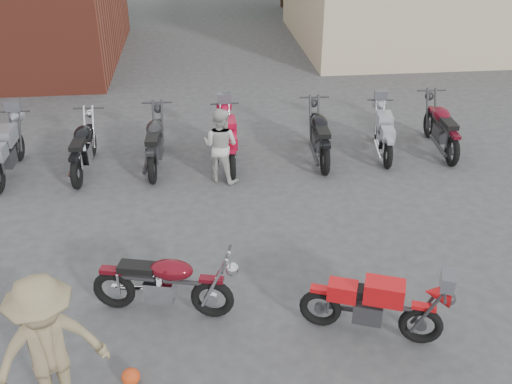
{
  "coord_description": "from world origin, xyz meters",
  "views": [
    {
      "loc": [
        -0.39,
        -6.12,
        5.48
      ],
      "look_at": [
        0.49,
        2.12,
        0.9
      ],
      "focal_mm": 40.0,
      "sensor_mm": 36.0,
      "label": 1
    }
  ],
  "objects_px": {
    "row_bike_2": "(83,145)",
    "person_light": "(221,145)",
    "vintage_motorcycle": "(164,280)",
    "helmet": "(131,377)",
    "sportbike": "(374,303)",
    "row_bike_5": "(320,133)",
    "row_bike_6": "(384,131)",
    "row_bike_3": "(155,139)",
    "row_bike_4": "(228,138)",
    "row_bike_1": "(6,149)",
    "row_bike_7": "(442,125)",
    "person_tan": "(49,352)"
  },
  "relations": [
    {
      "from": "row_bike_3",
      "to": "row_bike_5",
      "type": "distance_m",
      "value": 3.56
    },
    {
      "from": "row_bike_2",
      "to": "row_bike_4",
      "type": "xyz_separation_m",
      "value": [
        3.05,
        0.05,
        -0.01
      ]
    },
    {
      "from": "vintage_motorcycle",
      "to": "helmet",
      "type": "distance_m",
      "value": 1.43
    },
    {
      "from": "row_bike_2",
      "to": "row_bike_6",
      "type": "xyz_separation_m",
      "value": [
        6.51,
        0.14,
        -0.05
      ]
    },
    {
      "from": "sportbike",
      "to": "row_bike_6",
      "type": "distance_m",
      "value": 5.95
    },
    {
      "from": "row_bike_1",
      "to": "row_bike_4",
      "type": "height_order",
      "value": "row_bike_1"
    },
    {
      "from": "row_bike_1",
      "to": "row_bike_5",
      "type": "distance_m",
      "value": 6.58
    },
    {
      "from": "row_bike_4",
      "to": "vintage_motorcycle",
      "type": "bearing_deg",
      "value": 164.71
    },
    {
      "from": "helmet",
      "to": "row_bike_6",
      "type": "relative_size",
      "value": 0.12
    },
    {
      "from": "row_bike_3",
      "to": "row_bike_4",
      "type": "distance_m",
      "value": 1.56
    },
    {
      "from": "vintage_motorcycle",
      "to": "person_tan",
      "type": "height_order",
      "value": "person_tan"
    },
    {
      "from": "sportbike",
      "to": "person_light",
      "type": "height_order",
      "value": "person_light"
    },
    {
      "from": "helmet",
      "to": "row_bike_6",
      "type": "bearing_deg",
      "value": 50.6
    },
    {
      "from": "row_bike_1",
      "to": "row_bike_6",
      "type": "distance_m",
      "value": 8.05
    },
    {
      "from": "sportbike",
      "to": "row_bike_1",
      "type": "distance_m",
      "value": 8.24
    },
    {
      "from": "sportbike",
      "to": "vintage_motorcycle",
      "type": "bearing_deg",
      "value": -174.21
    },
    {
      "from": "row_bike_2",
      "to": "person_light",
      "type": "bearing_deg",
      "value": -102.02
    },
    {
      "from": "person_light",
      "to": "row_bike_4",
      "type": "distance_m",
      "value": 0.84
    },
    {
      "from": "vintage_motorcycle",
      "to": "row_bike_5",
      "type": "xyz_separation_m",
      "value": [
        3.2,
        4.82,
        0.04
      ]
    },
    {
      "from": "row_bike_5",
      "to": "row_bike_6",
      "type": "xyz_separation_m",
      "value": [
        1.47,
        0.06,
        -0.06
      ]
    },
    {
      "from": "row_bike_7",
      "to": "row_bike_4",
      "type": "bearing_deg",
      "value": 95.56
    },
    {
      "from": "row_bike_4",
      "to": "row_bike_7",
      "type": "height_order",
      "value": "row_bike_7"
    },
    {
      "from": "row_bike_4",
      "to": "row_bike_5",
      "type": "distance_m",
      "value": 2.0
    },
    {
      "from": "vintage_motorcycle",
      "to": "row_bike_6",
      "type": "xyz_separation_m",
      "value": [
        4.67,
        4.89,
        -0.02
      ]
    },
    {
      "from": "vintage_motorcycle",
      "to": "row_bike_6",
      "type": "height_order",
      "value": "vintage_motorcycle"
    },
    {
      "from": "helmet",
      "to": "row_bike_3",
      "type": "relative_size",
      "value": 0.11
    },
    {
      "from": "row_bike_3",
      "to": "row_bike_7",
      "type": "xyz_separation_m",
      "value": [
        6.37,
        0.13,
        0.0
      ]
    },
    {
      "from": "row_bike_1",
      "to": "row_bike_3",
      "type": "xyz_separation_m",
      "value": [
        3.02,
        0.11,
        0.02
      ]
    },
    {
      "from": "row_bike_2",
      "to": "row_bike_4",
      "type": "bearing_deg",
      "value": -86.43
    },
    {
      "from": "person_tan",
      "to": "row_bike_4",
      "type": "bearing_deg",
      "value": 45.81
    },
    {
      "from": "row_bike_6",
      "to": "person_light",
      "type": "bearing_deg",
      "value": 112.07
    },
    {
      "from": "person_tan",
      "to": "row_bike_6",
      "type": "height_order",
      "value": "person_tan"
    },
    {
      "from": "person_light",
      "to": "row_bike_6",
      "type": "relative_size",
      "value": 0.82
    },
    {
      "from": "row_bike_4",
      "to": "row_bike_5",
      "type": "bearing_deg",
      "value": -90.55
    },
    {
      "from": "row_bike_2",
      "to": "row_bike_5",
      "type": "xyz_separation_m",
      "value": [
        5.04,
        0.07,
        0.01
      ]
    },
    {
      "from": "person_tan",
      "to": "row_bike_6",
      "type": "distance_m",
      "value": 8.78
    },
    {
      "from": "row_bike_5",
      "to": "row_bike_2",
      "type": "bearing_deg",
      "value": 93.69
    },
    {
      "from": "helmet",
      "to": "row_bike_3",
      "type": "bearing_deg",
      "value": 89.54
    },
    {
      "from": "row_bike_3",
      "to": "row_bike_4",
      "type": "bearing_deg",
      "value": -88.42
    },
    {
      "from": "row_bike_4",
      "to": "row_bike_6",
      "type": "bearing_deg",
      "value": -89.75
    },
    {
      "from": "row_bike_3",
      "to": "row_bike_6",
      "type": "height_order",
      "value": "row_bike_3"
    },
    {
      "from": "row_bike_2",
      "to": "row_bike_5",
      "type": "distance_m",
      "value": 5.04
    },
    {
      "from": "row_bike_1",
      "to": "row_bike_5",
      "type": "height_order",
      "value": "row_bike_5"
    },
    {
      "from": "row_bike_3",
      "to": "row_bike_7",
      "type": "height_order",
      "value": "row_bike_7"
    },
    {
      "from": "row_bike_1",
      "to": "row_bike_5",
      "type": "bearing_deg",
      "value": -88.35
    },
    {
      "from": "row_bike_2",
      "to": "row_bike_3",
      "type": "distance_m",
      "value": 1.49
    },
    {
      "from": "sportbike",
      "to": "row_bike_7",
      "type": "distance_m",
      "value": 6.56
    },
    {
      "from": "vintage_motorcycle",
      "to": "row_bike_5",
      "type": "relative_size",
      "value": 0.94
    },
    {
      "from": "sportbike",
      "to": "row_bike_1",
      "type": "relative_size",
      "value": 0.9
    },
    {
      "from": "helmet",
      "to": "row_bike_1",
      "type": "distance_m",
      "value": 6.73
    }
  ]
}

